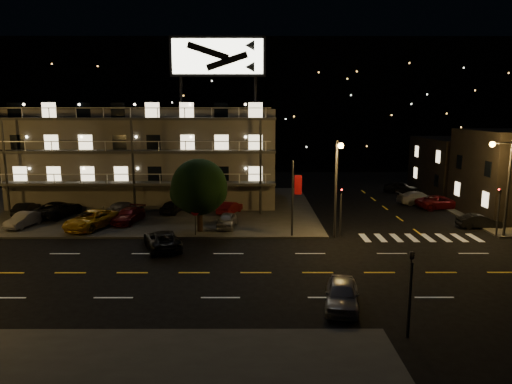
{
  "coord_description": "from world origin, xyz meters",
  "views": [
    {
      "loc": [
        1.93,
        -28.09,
        10.31
      ],
      "look_at": [
        2.03,
        8.0,
        3.89
      ],
      "focal_mm": 32.0,
      "sensor_mm": 36.0,
      "label": 1
    }
  ],
  "objects_px": {
    "lot_car_4": "(227,220)",
    "lot_car_7": "(124,209)",
    "side_car_0": "(479,221)",
    "lot_car_2": "(92,220)",
    "road_car_west": "(162,240)",
    "road_car_east": "(342,294)",
    "tree": "(199,189)"
  },
  "relations": [
    {
      "from": "lot_car_2",
      "to": "side_car_0",
      "type": "relative_size",
      "value": 1.48
    },
    {
      "from": "tree",
      "to": "lot_car_7",
      "type": "relative_size",
      "value": 1.27
    },
    {
      "from": "lot_car_4",
      "to": "side_car_0",
      "type": "height_order",
      "value": "lot_car_4"
    },
    {
      "from": "tree",
      "to": "lot_car_4",
      "type": "distance_m",
      "value": 4.03
    },
    {
      "from": "tree",
      "to": "road_car_west",
      "type": "xyz_separation_m",
      "value": [
        -2.3,
        -4.55,
        -3.16
      ]
    },
    {
      "from": "road_car_east",
      "to": "road_car_west",
      "type": "xyz_separation_m",
      "value": [
        -11.67,
        10.53,
        -0.03
      ]
    },
    {
      "from": "lot_car_4",
      "to": "road_car_east",
      "type": "relative_size",
      "value": 0.86
    },
    {
      "from": "lot_car_2",
      "to": "lot_car_4",
      "type": "bearing_deg",
      "value": 21.21
    },
    {
      "from": "side_car_0",
      "to": "road_car_east",
      "type": "distance_m",
      "value": 22.67
    },
    {
      "from": "lot_car_4",
      "to": "road_car_east",
      "type": "distance_m",
      "value": 17.84
    },
    {
      "from": "lot_car_4",
      "to": "lot_car_7",
      "type": "distance_m",
      "value": 11.32
    },
    {
      "from": "lot_car_2",
      "to": "road_car_east",
      "type": "distance_m",
      "value": 24.86
    },
    {
      "from": "tree",
      "to": "side_car_0",
      "type": "xyz_separation_m",
      "value": [
        24.77,
        1.56,
        -3.24
      ]
    },
    {
      "from": "lot_car_7",
      "to": "road_car_west",
      "type": "height_order",
      "value": "lot_car_7"
    },
    {
      "from": "lot_car_2",
      "to": "lot_car_7",
      "type": "xyz_separation_m",
      "value": [
        1.47,
        4.82,
        -0.06
      ]
    },
    {
      "from": "side_car_0",
      "to": "road_car_west",
      "type": "height_order",
      "value": "road_car_west"
    },
    {
      "from": "tree",
      "to": "lot_car_2",
      "type": "height_order",
      "value": "tree"
    },
    {
      "from": "lot_car_4",
      "to": "road_car_east",
      "type": "xyz_separation_m",
      "value": [
        7.12,
        -16.36,
        -0.05
      ]
    },
    {
      "from": "lot_car_4",
      "to": "lot_car_7",
      "type": "relative_size",
      "value": 0.75
    },
    {
      "from": "lot_car_2",
      "to": "lot_car_7",
      "type": "bearing_deg",
      "value": 92.86
    },
    {
      "from": "side_car_0",
      "to": "road_car_west",
      "type": "distance_m",
      "value": 27.75
    },
    {
      "from": "lot_car_2",
      "to": "lot_car_4",
      "type": "relative_size",
      "value": 1.52
    },
    {
      "from": "lot_car_2",
      "to": "road_car_west",
      "type": "bearing_deg",
      "value": -17.45
    },
    {
      "from": "lot_car_4",
      "to": "road_car_west",
      "type": "height_order",
      "value": "lot_car_4"
    },
    {
      "from": "side_car_0",
      "to": "road_car_west",
      "type": "bearing_deg",
      "value": 102.6
    },
    {
      "from": "lot_car_4",
      "to": "side_car_0",
      "type": "distance_m",
      "value": 22.52
    },
    {
      "from": "tree",
      "to": "lot_car_2",
      "type": "relative_size",
      "value": 1.12
    },
    {
      "from": "lot_car_2",
      "to": "road_car_east",
      "type": "relative_size",
      "value": 1.3
    },
    {
      "from": "tree",
      "to": "road_car_east",
      "type": "xyz_separation_m",
      "value": [
        9.37,
        -15.08,
        -3.13
      ]
    },
    {
      "from": "tree",
      "to": "road_car_west",
      "type": "height_order",
      "value": "tree"
    },
    {
      "from": "lot_car_2",
      "to": "road_car_west",
      "type": "height_order",
      "value": "lot_car_2"
    },
    {
      "from": "lot_car_4",
      "to": "lot_car_7",
      "type": "bearing_deg",
      "value": 162.25
    }
  ]
}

